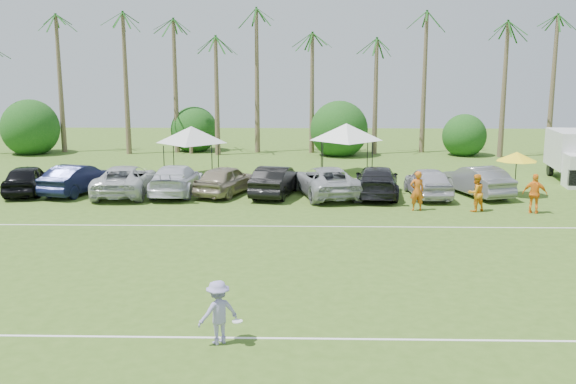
{
  "coord_description": "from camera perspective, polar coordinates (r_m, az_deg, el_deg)",
  "views": [
    {
      "loc": [
        3.17,
        -13.8,
        7.06
      ],
      "look_at": [
        2.5,
        13.85,
        1.6
      ],
      "focal_mm": 40.0,
      "sensor_mm": 36.0,
      "label": 1
    }
  ],
  "objects": [
    {
      "name": "parked_car_0",
      "position": [
        38.67,
        -22.16,
        1.06
      ],
      "size": [
        2.75,
        5.11,
        1.65
      ],
      "primitive_type": "imported",
      "rotation": [
        0.0,
        0.0,
        3.31
      ],
      "color": "black",
      "rests_on": "ground"
    },
    {
      "name": "bush_tree_1",
      "position": [
        53.85,
        -8.46,
        5.44
      ],
      "size": [
        4.0,
        4.0,
        4.0
      ],
      "color": "brown",
      "rests_on": "ground"
    },
    {
      "name": "field_lines",
      "position": [
        23.13,
        -6.59,
        -6.67
      ],
      "size": [
        80.0,
        12.1,
        0.01
      ],
      "color": "white",
      "rests_on": "ground"
    },
    {
      "name": "bush_tree_3",
      "position": [
        54.59,
        15.04,
        5.26
      ],
      "size": [
        4.0,
        4.0,
        4.0
      ],
      "color": "brown",
      "rests_on": "ground"
    },
    {
      "name": "parked_car_1",
      "position": [
        37.79,
        -18.2,
        1.11
      ],
      "size": [
        3.0,
        5.3,
        1.65
      ],
      "primitive_type": "imported",
      "rotation": [
        0.0,
        0.0,
        2.88
      ],
      "color": "#101533",
      "rests_on": "ground"
    },
    {
      "name": "sideline_player_a",
      "position": [
        32.27,
        11.4,
        0.1
      ],
      "size": [
        0.78,
        0.57,
        1.98
      ],
      "primitive_type": "imported",
      "rotation": [
        0.0,
        0.0,
        3.28
      ],
      "color": "#CC5D16",
      "rests_on": "ground"
    },
    {
      "name": "parked_car_6",
      "position": [
        35.24,
        3.41,
        0.96
      ],
      "size": [
        3.98,
        6.4,
        1.65
      ],
      "primitive_type": "imported",
      "rotation": [
        0.0,
        0.0,
        3.36
      ],
      "color": "#A2A4A7",
      "rests_on": "ground"
    },
    {
      "name": "palm_tree_9",
      "position": [
        53.9,
        17.76,
        12.03
      ],
      "size": [
        2.4,
        2.4,
        9.9
      ],
      "color": "brown",
      "rests_on": "ground"
    },
    {
      "name": "market_umbrella",
      "position": [
        37.06,
        19.67,
        2.99
      ],
      "size": [
        2.21,
        2.21,
        2.46
      ],
      "color": "black",
      "rests_on": "ground"
    },
    {
      "name": "canopy_tent_left",
      "position": [
        41.92,
        -8.61,
        5.79
      ],
      "size": [
        4.64,
        4.64,
        3.76
      ],
      "color": "black",
      "rests_on": "ground"
    },
    {
      "name": "parked_car_4",
      "position": [
        35.79,
        -5.55,
        1.08
      ],
      "size": [
        3.51,
        5.22,
        1.65
      ],
      "primitive_type": "imported",
      "rotation": [
        0.0,
        0.0,
        2.79
      ],
      "color": "gray",
      "rests_on": "ground"
    },
    {
      "name": "palm_tree_3",
      "position": [
        53.08,
        -11.11,
        14.21
      ],
      "size": [
        2.4,
        2.4,
        11.9
      ],
      "color": "brown",
      "rests_on": "ground"
    },
    {
      "name": "palm_tree_8",
      "position": [
        52.73,
        12.38,
        11.37
      ],
      "size": [
        2.4,
        2.4,
        8.9
      ],
      "color": "brown",
      "rests_on": "ground"
    },
    {
      "name": "palm_tree_6",
      "position": [
        51.85,
        2.37,
        13.54
      ],
      "size": [
        2.4,
        2.4,
        10.9
      ],
      "color": "brown",
      "rests_on": "ground"
    },
    {
      "name": "palm_tree_1",
      "position": [
        55.6,
        -20.33,
        11.82
      ],
      "size": [
        2.4,
        2.4,
        9.9
      ],
      "color": "brown",
      "rests_on": "ground"
    },
    {
      "name": "frisbee_player",
      "position": [
        16.84,
        -6.22,
        -10.58
      ],
      "size": [
        1.27,
        1.11,
        1.68
      ],
      "rotation": [
        0.0,
        0.0,
        3.71
      ],
      "color": "#988ECA",
      "rests_on": "ground"
    },
    {
      "name": "parked_car_8",
      "position": [
        35.8,
        12.35,
        0.88
      ],
      "size": [
        2.16,
        4.93,
        1.65
      ],
      "primitive_type": "imported",
      "rotation": [
        0.0,
        0.0,
        3.18
      ],
      "color": "#B5B3BD",
      "rests_on": "ground"
    },
    {
      "name": "ground",
      "position": [
        15.82,
        -10.7,
        -15.55
      ],
      "size": [
        120.0,
        120.0,
        0.0
      ],
      "primitive_type": "plane",
      "color": "#3D5D1C",
      "rests_on": "ground"
    },
    {
      "name": "palm_tree_10",
      "position": [
        55.51,
        22.89,
        12.54
      ],
      "size": [
        2.4,
        2.4,
        10.9
      ],
      "color": "brown",
      "rests_on": "ground"
    },
    {
      "name": "parked_car_7",
      "position": [
        35.51,
        7.9,
        0.95
      ],
      "size": [
        2.88,
        5.9,
        1.65
      ],
      "primitive_type": "imported",
      "rotation": [
        0.0,
        0.0,
        3.04
      ],
      "color": "black",
      "rests_on": "ground"
    },
    {
      "name": "palm_tree_7",
      "position": [
        52.11,
        6.92,
        14.39
      ],
      "size": [
        2.4,
        2.4,
        11.9
      ],
      "color": "brown",
      "rests_on": "ground"
    },
    {
      "name": "parked_car_5",
      "position": [
        35.32,
        -1.11,
        1.0
      ],
      "size": [
        2.75,
        5.27,
        1.65
      ],
      "primitive_type": "imported",
      "rotation": [
        0.0,
        0.0,
        2.93
      ],
      "color": "black",
      "rests_on": "ground"
    },
    {
      "name": "bush_tree_0",
      "position": [
        57.51,
        -21.39,
        5.15
      ],
      "size": [
        4.0,
        4.0,
        4.0
      ],
      "color": "brown",
      "rests_on": "ground"
    },
    {
      "name": "palm_tree_2",
      "position": [
        54.02,
        -15.33,
        13.07
      ],
      "size": [
        2.4,
        2.4,
        10.9
      ],
      "color": "brown",
      "rests_on": "ground"
    },
    {
      "name": "parked_car_3",
      "position": [
        36.27,
        -9.9,
        1.1
      ],
      "size": [
        2.43,
        5.74,
        1.65
      ],
      "primitive_type": "imported",
      "rotation": [
        0.0,
        0.0,
        3.12
      ],
      "color": "silver",
      "rests_on": "ground"
    },
    {
      "name": "parked_car_9",
      "position": [
        36.9,
        16.45,
        0.98
      ],
      "size": [
        3.17,
        5.31,
        1.65
      ],
      "primitive_type": "imported",
      "rotation": [
        0.0,
        0.0,
        3.45
      ],
      "color": "slate",
      "rests_on": "ground"
    },
    {
      "name": "sideline_player_b",
      "position": [
        32.78,
        16.35,
        -0.07
      ],
      "size": [
        1.11,
        1.01,
        1.86
      ],
      "primitive_type": "imported",
      "rotation": [
        0.0,
        0.0,
        3.57
      ],
      "color": "orange",
      "rests_on": "ground"
    },
    {
      "name": "box_truck",
      "position": [
        43.45,
        24.13,
        3.02
      ],
      "size": [
        2.96,
        6.17,
        3.06
      ],
      "rotation": [
        0.0,
        0.0,
        -0.13
      ],
      "color": "silver",
      "rests_on": "ground"
    },
    {
      "name": "parked_car_2",
      "position": [
        36.69,
        -14.24,
        1.04
      ],
      "size": [
        3.01,
        6.06,
        1.65
      ],
      "primitive_type": "imported",
      "rotation": [
        0.0,
        0.0,
        3.19
      ],
      "color": "silver",
      "rests_on": "ground"
    },
    {
      "name": "palm_tree_5",
      "position": [
        51.91,
        -2.17,
        12.59
      ],
      "size": [
        2.4,
        2.4,
        9.9
      ],
      "color": "brown",
      "rests_on": "ground"
    },
    {
      "name": "sideline_player_c",
      "position": [
        33.26,
        21.09,
        -0.14
      ],
      "size": [
        1.23,
        0.89,
        1.94
      ],
      "primitive_type": "imported",
      "rotation": [
        0.0,
        0.0,
        2.72
      ],
      "color": "orange",
      "rests_on": "ground"
    },
    {
      "name": "canopy_tent_right",
      "position": [
        42.3,
        5.22,
        6.09
      ],
      "size": [
        4.82,
        4.82,
        3.91
      ],
      "color": "black",
      "rests_on": "ground"
    },
    {
      "name": "bush_tree_2",
      "position": [
        53.14,
        4.45,
        5.45
      ],
      "size": [
        4.0,
        4.0,
        4.0
      ],
      "color": "brown",
      "rests_on": "ground"
    },
    {
      "name": "palm_tree_4",
      "position": [
        52.3,
        -6.63,
        11.56
      ],
      "size": [
        2.4,
        2.4,
        8.9
      ],
      "color": "brown",
      "rests_on": "ground"
    }
  ]
}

